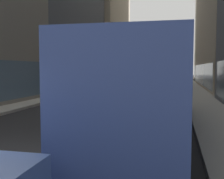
{
  "coord_description": "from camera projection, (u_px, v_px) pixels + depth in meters",
  "views": [
    {
      "loc": [
        3.82,
        -5.14,
        2.31
      ],
      "look_at": [
        1.12,
        6.69,
        1.4
      ],
      "focal_mm": 44.99,
      "sensor_mm": 36.0,
      "label": 1
    }
  ],
  "objects": [
    {
      "name": "ground_plane",
      "position": [
        149.0,
        85.0,
        40.04
      ],
      "size": [
        120.0,
        120.0,
        0.0
      ],
      "primitive_type": "plane",
      "color": "#232326"
    },
    {
      "name": "sidewalk_left",
      "position": [
        110.0,
        84.0,
        41.3
      ],
      "size": [
        2.4,
        110.0,
        0.15
      ],
      "primitive_type": "cube",
      "color": "#ADA89E",
      "rests_on": "ground"
    },
    {
      "name": "sidewalk_right",
      "position": [
        190.0,
        85.0,
        38.77
      ],
      "size": [
        2.4,
        110.0,
        0.15
      ],
      "primitive_type": "cube",
      "color": "gray",
      "rests_on": "ground"
    },
    {
      "name": "building_left_far",
      "position": [
        94.0,
        8.0,
        54.26
      ],
      "size": [
        10.97,
        19.08,
        28.16
      ],
      "color": "#A0937F",
      "rests_on": "ground"
    },
    {
      "name": "building_right_far",
      "position": [
        222.0,
        2.0,
        52.45
      ],
      "size": [
        8.34,
        17.73,
        29.5
      ],
      "color": "#B2A893",
      "rests_on": "ground"
    },
    {
      "name": "transit_bus",
      "position": [
        147.0,
        83.0,
        10.18
      ],
      "size": [
        2.78,
        11.53,
        3.05
      ],
      "color": "#33478C",
      "rests_on": "ground"
    },
    {
      "name": "car_yellow_taxi",
      "position": [
        134.0,
        78.0,
        45.18
      ],
      "size": [
        1.78,
        3.97,
        1.62
      ],
      "color": "yellow",
      "rests_on": "ground"
    },
    {
      "name": "car_red_coupe",
      "position": [
        136.0,
        90.0,
        19.01
      ],
      "size": [
        1.81,
        4.05,
        1.62
      ],
      "color": "red",
      "rests_on": "ground"
    },
    {
      "name": "car_black_suv",
      "position": [
        107.0,
        84.0,
        27.77
      ],
      "size": [
        1.92,
        4.04,
        1.62
      ],
      "color": "black",
      "rests_on": "ground"
    },
    {
      "name": "car_grey_wagon",
      "position": [
        138.0,
        77.0,
        50.17
      ],
      "size": [
        1.72,
        4.5,
        1.62
      ],
      "color": "slate",
      "rests_on": "ground"
    },
    {
      "name": "car_silver_sedan",
      "position": [
        169.0,
        79.0,
        40.06
      ],
      "size": [
        1.86,
        4.63,
        1.62
      ],
      "color": "#B7BABF",
      "rests_on": "ground"
    },
    {
      "name": "box_truck",
      "position": [
        167.0,
        74.0,
        31.58
      ],
      "size": [
        2.3,
        7.5,
        3.05
      ],
      "color": "#A51919",
      "rests_on": "ground"
    },
    {
      "name": "dalmatian_dog",
      "position": [
        54.0,
        142.0,
        6.9
      ],
      "size": [
        0.22,
        0.96,
        0.72
      ],
      "color": "white",
      "rests_on": "ground"
    }
  ]
}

